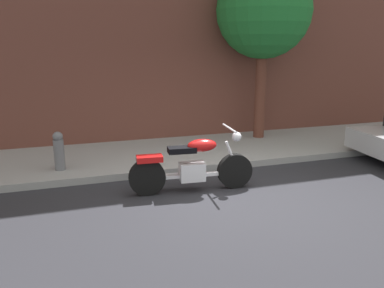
% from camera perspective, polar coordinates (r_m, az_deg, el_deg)
% --- Properties ---
extents(ground_plane, '(60.00, 60.00, 0.00)m').
position_cam_1_polar(ground_plane, '(6.73, 5.74, -7.84)').
color(ground_plane, '#28282D').
extents(sidewalk, '(25.58, 2.63, 0.14)m').
position_cam_1_polar(sidewalk, '(9.16, -1.14, -1.25)').
color(sidewalk, '#979797').
rests_on(sidewalk, ground).
extents(motorcycle, '(2.22, 0.70, 1.13)m').
position_cam_1_polar(motorcycle, '(6.85, -0.03, -3.33)').
color(motorcycle, black).
rests_on(motorcycle, ground).
extents(street_tree, '(2.36, 2.36, 4.53)m').
position_cam_1_polar(street_tree, '(10.32, 10.42, 18.48)').
color(street_tree, brown).
rests_on(street_tree, ground).
extents(fire_hydrant, '(0.20, 0.20, 0.91)m').
position_cam_1_polar(fire_hydrant, '(8.04, -18.81, -1.41)').
color(fire_hydrant, slate).
rests_on(fire_hydrant, ground).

